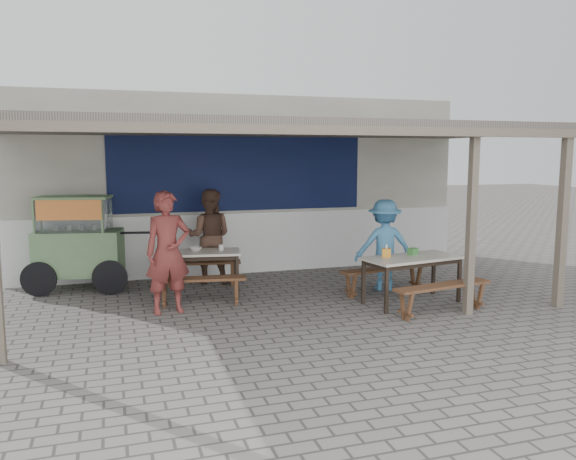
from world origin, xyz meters
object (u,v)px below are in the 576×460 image
Objects in this scene: condiment_bowl at (195,249)px; condiment_jar at (221,247)px; bench_left_street at (200,285)px; bench_left_wall at (201,268)px; bench_right_wall at (384,274)px; donation_box at (413,251)px; tissue_box at (386,253)px; patron_right_table at (384,245)px; table_right at (412,261)px; vendor_cart at (78,240)px; patron_street_side at (168,252)px; patron_wall_side at (209,236)px; bench_right_street at (443,291)px; table_left at (200,256)px.

condiment_jar is at bearing -17.63° from condiment_bowl.
bench_left_wall is (0.22, 1.33, 0.00)m from bench_left_street.
bench_right_wall is 0.74m from donation_box.
tissue_box reaches higher than bench_right_wall.
patron_right_table reaches higher than tissue_box.
donation_box is (0.09, -0.82, 0.01)m from patron_right_table.
table_right is 0.78× the size of vendor_cart.
patron_street_side is at bearing 172.94° from donation_box.
donation_box is at bearing 159.81° from patron_wall_side.
bench_right_street is 0.96m from donation_box.
table_right is at bearing 157.04° from patron_wall_side.
bench_left_wall is at bearing 72.44° from condiment_bowl.
vendor_cart reaches higher than bench_right_street.
patron_right_table reaches higher than condiment_bowl.
patron_right_table reaches higher than bench_left_wall.
donation_box is (0.10, 0.15, 0.13)m from table_right.
bench_right_street is 10.51× the size of donation_box.
bench_left_wall is at bearing 58.07° from patron_street_side.
patron_wall_side is at bearing 84.47° from bench_left_street.
patron_right_table reaches higher than bench_right_wall.
table_right is at bearing 90.00° from bench_right_street.
patron_street_side is at bearing 160.74° from table_right.
condiment_jar is at bearing -60.35° from bench_left_wall.
patron_right_table is 0.82m from donation_box.
bench_left_street is 3.26m from patron_right_table.
bench_left_street is at bearing 14.71° from patron_right_table.
patron_right_table is at bearing -0.44° from table_left.
bench_left_street and bench_right_wall have the same top height.
bench_right_wall is 3.23m from patron_wall_side.
patron_street_side is at bearing 151.32° from bench_right_street.
patron_wall_side is (0.31, 0.92, 0.19)m from table_left.
bench_left_street is at bearing -31.07° from vendor_cart.
condiment_jar is (2.31, -1.00, -0.09)m from vendor_cart.
table_right is (3.00, -2.17, 0.34)m from bench_left_wall.
patron_street_side is at bearing -43.42° from vendor_cart.
patron_wall_side is (0.42, 1.58, 0.53)m from bench_left_street.
table_right is at bearing -90.00° from bench_right_wall.
patron_street_side is 3.36m from tissue_box.
table_right is 0.96× the size of patron_wall_side.
bench_right_wall is at bearing -17.24° from condiment_bowl.
table_left is 0.99m from patron_wall_side.
condiment_bowl is at bearing -98.25° from bench_left_wall.
bench_left_wall and bench_right_street have the same top height.
bench_left_street is 0.79m from patron_street_side.
vendor_cart reaches higher than condiment_bowl.
condiment_jar is at bearing 154.55° from donation_box.
table_left is 0.77× the size of patron_street_side.
patron_wall_side is at bearing 55.92° from patron_street_side.
donation_box is (3.09, -2.02, 0.47)m from bench_left_wall.
donation_box is (3.20, -1.35, 0.14)m from table_left.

